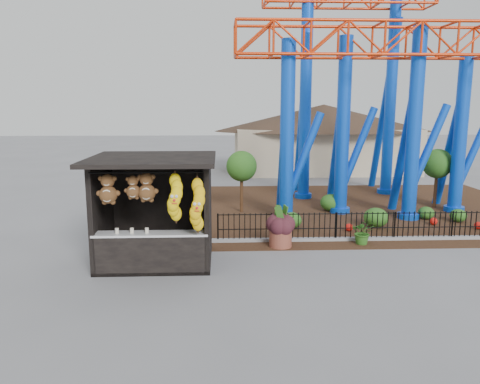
{
  "coord_description": "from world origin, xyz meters",
  "views": [
    {
      "loc": [
        -1.11,
        -12.15,
        4.54
      ],
      "look_at": [
        -0.52,
        1.5,
        2.0
      ],
      "focal_mm": 35.0,
      "sensor_mm": 36.0,
      "label": 1
    }
  ],
  "objects_px": {
    "roller_coaster": "(365,60)",
    "potted_plant": "(363,232)",
    "prize_booth": "(155,213)",
    "terracotta_planter": "(280,237)"
  },
  "relations": [
    {
      "from": "prize_booth",
      "to": "potted_plant",
      "type": "distance_m",
      "value": 6.88
    },
    {
      "from": "roller_coaster",
      "to": "potted_plant",
      "type": "bearing_deg",
      "value": -105.13
    },
    {
      "from": "roller_coaster",
      "to": "terracotta_planter",
      "type": "height_order",
      "value": "roller_coaster"
    },
    {
      "from": "terracotta_planter",
      "to": "potted_plant",
      "type": "relative_size",
      "value": 0.88
    },
    {
      "from": "prize_booth",
      "to": "roller_coaster",
      "type": "relative_size",
      "value": 0.32
    },
    {
      "from": "prize_booth",
      "to": "roller_coaster",
      "type": "bearing_deg",
      "value": 42.16
    },
    {
      "from": "prize_booth",
      "to": "terracotta_planter",
      "type": "bearing_deg",
      "value": 21.72
    },
    {
      "from": "prize_booth",
      "to": "roller_coaster",
      "type": "distance_m",
      "value": 11.97
    },
    {
      "from": "terracotta_planter",
      "to": "roller_coaster",
      "type": "bearing_deg",
      "value": 53.58
    },
    {
      "from": "roller_coaster",
      "to": "terracotta_planter",
      "type": "bearing_deg",
      "value": -126.42
    }
  ]
}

